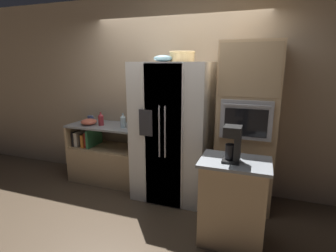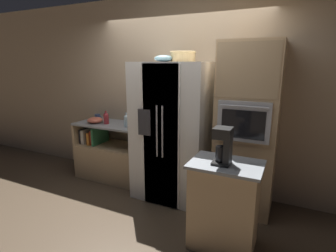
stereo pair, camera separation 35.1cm
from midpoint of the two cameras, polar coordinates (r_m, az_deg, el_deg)
name	(u,v)px [view 2 (the right image)]	position (r m, az deg, el deg)	size (l,w,h in m)	color
ground_plane	(167,193)	(3.94, 2.48, -14.47)	(20.00, 20.00, 0.00)	#4C3D2D
wall_back	(181,94)	(3.92, 5.34, 6.93)	(12.00, 0.06, 2.80)	tan
counter_left	(112,157)	(4.39, -9.87, -6.71)	(1.14, 0.58, 0.91)	tan
refrigerator	(173,131)	(3.60, 3.93, -1.24)	(1.00, 0.80, 1.86)	white
wall_oven	(247,129)	(3.42, 19.69, -0.65)	(0.71, 0.68, 2.10)	tan
island_counter	(224,205)	(2.85, 15.73, -16.26)	(0.69, 0.51, 0.91)	tan
wicker_basket	(183,56)	(3.50, 6.26, 14.90)	(0.34, 0.34, 0.13)	tan
fruit_bowl	(164,58)	(3.48, 2.08, 14.49)	(0.25, 0.25, 0.08)	#668C99
bottle_tall	(106,118)	(4.17, -11.01, 1.75)	(0.08, 0.08, 0.21)	maroon
bottle_short	(127,120)	(3.94, -6.53, 1.27)	(0.08, 0.08, 0.21)	silver
mug	(98,117)	(4.47, -12.91, 1.84)	(0.13, 0.09, 0.10)	#384C7A
mixing_bowl	(95,120)	(4.29, -13.37, 1.24)	(0.24, 0.24, 0.09)	#DB664C
coffee_maker	(224,145)	(2.56, 16.04, -3.96)	(0.17, 0.18, 0.36)	black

